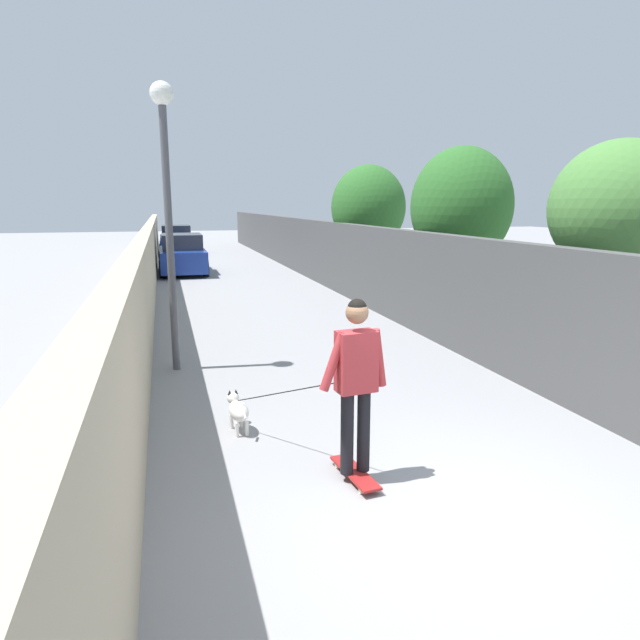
{
  "coord_description": "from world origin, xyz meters",
  "views": [
    {
      "loc": [
        -3.84,
        2.41,
        2.72
      ],
      "look_at": [
        4.01,
        0.2,
        1.0
      ],
      "focal_mm": 31.21,
      "sensor_mm": 36.0,
      "label": 1
    }
  ],
  "objects_px": {
    "tree_right_far": "(461,207)",
    "tree_right_mid": "(368,208)",
    "tree_right_near": "(619,210)",
    "person_skateboarder": "(356,373)",
    "car_far": "(176,240)",
    "car_near": "(182,255)",
    "skateboard": "(355,473)",
    "dog": "(238,410)",
    "lamp_post": "(166,180)"
  },
  "relations": [
    {
      "from": "tree_right_far",
      "to": "car_far",
      "type": "distance_m",
      "value": 21.35
    },
    {
      "from": "dog",
      "to": "skateboard",
      "type": "bearing_deg",
      "value": -147.71
    },
    {
      "from": "lamp_post",
      "to": "person_skateboarder",
      "type": "relative_size",
      "value": 2.58
    },
    {
      "from": "car_far",
      "to": "tree_right_mid",
      "type": "bearing_deg",
      "value": -159.45
    },
    {
      "from": "skateboard",
      "to": "person_skateboarder",
      "type": "relative_size",
      "value": 0.47
    },
    {
      "from": "tree_right_mid",
      "to": "skateboard",
      "type": "height_order",
      "value": "tree_right_mid"
    },
    {
      "from": "person_skateboarder",
      "to": "car_far",
      "type": "bearing_deg",
      "value": 2.17
    },
    {
      "from": "lamp_post",
      "to": "person_skateboarder",
      "type": "xyz_separation_m",
      "value": [
        -4.38,
        -1.62,
        -1.96
      ]
    },
    {
      "from": "tree_right_near",
      "to": "car_far",
      "type": "xyz_separation_m",
      "value": [
        24.96,
        5.79,
        -1.9
      ]
    },
    {
      "from": "tree_right_near",
      "to": "lamp_post",
      "type": "distance_m",
      "value": 6.84
    },
    {
      "from": "tree_right_mid",
      "to": "tree_right_far",
      "type": "relative_size",
      "value": 0.99
    },
    {
      "from": "tree_right_mid",
      "to": "person_skateboarder",
      "type": "relative_size",
      "value": 2.23
    },
    {
      "from": "tree_right_near",
      "to": "skateboard",
      "type": "xyz_separation_m",
      "value": [
        -1.99,
        4.77,
        -2.55
      ]
    },
    {
      "from": "tree_right_mid",
      "to": "lamp_post",
      "type": "relative_size",
      "value": 0.86
    },
    {
      "from": "skateboard",
      "to": "lamp_post",
      "type": "bearing_deg",
      "value": 20.33
    },
    {
      "from": "car_near",
      "to": "person_skateboarder",
      "type": "bearing_deg",
      "value": -176.69
    },
    {
      "from": "car_near",
      "to": "car_far",
      "type": "distance_m",
      "value": 9.24
    },
    {
      "from": "tree_right_near",
      "to": "car_near",
      "type": "xyz_separation_m",
      "value": [
        15.72,
        5.79,
        -1.9
      ]
    },
    {
      "from": "tree_right_far",
      "to": "dog",
      "type": "relative_size",
      "value": 2.14
    },
    {
      "from": "tree_right_near",
      "to": "dog",
      "type": "xyz_separation_m",
      "value": [
        -0.47,
        5.73,
        -2.34
      ]
    },
    {
      "from": "tree_right_near",
      "to": "person_skateboarder",
      "type": "relative_size",
      "value": 2.07
    },
    {
      "from": "skateboard",
      "to": "car_near",
      "type": "distance_m",
      "value": 17.75
    },
    {
      "from": "skateboard",
      "to": "dog",
      "type": "relative_size",
      "value": 0.44
    },
    {
      "from": "lamp_post",
      "to": "car_near",
      "type": "xyz_separation_m",
      "value": [
        13.33,
        -0.6,
        -2.36
      ]
    },
    {
      "from": "lamp_post",
      "to": "tree_right_far",
      "type": "bearing_deg",
      "value": -71.66
    },
    {
      "from": "tree_right_mid",
      "to": "tree_right_far",
      "type": "distance_m",
      "value": 5.5
    },
    {
      "from": "tree_right_near",
      "to": "tree_right_mid",
      "type": "bearing_deg",
      "value": 1.05
    },
    {
      "from": "car_near",
      "to": "skateboard",
      "type": "bearing_deg",
      "value": -176.69
    },
    {
      "from": "lamp_post",
      "to": "dog",
      "type": "distance_m",
      "value": 4.06
    },
    {
      "from": "tree_right_near",
      "to": "person_skateboarder",
      "type": "height_order",
      "value": "tree_right_near"
    },
    {
      "from": "tree_right_far",
      "to": "tree_right_mid",
      "type": "bearing_deg",
      "value": 1.58
    },
    {
      "from": "skateboard",
      "to": "dog",
      "type": "distance_m",
      "value": 1.81
    },
    {
      "from": "car_near",
      "to": "car_far",
      "type": "relative_size",
      "value": 1.04
    },
    {
      "from": "car_near",
      "to": "car_far",
      "type": "bearing_deg",
      "value": 0.0
    },
    {
      "from": "skateboard",
      "to": "car_far",
      "type": "distance_m",
      "value": 26.98
    },
    {
      "from": "tree_right_mid",
      "to": "lamp_post",
      "type": "xyz_separation_m",
      "value": [
        -7.61,
        6.21,
        0.5
      ]
    },
    {
      "from": "lamp_post",
      "to": "dog",
      "type": "height_order",
      "value": "lamp_post"
    },
    {
      "from": "tree_right_near",
      "to": "tree_right_mid",
      "type": "relative_size",
      "value": 0.93
    },
    {
      "from": "tree_right_far",
      "to": "skateboard",
      "type": "relative_size",
      "value": 4.84
    },
    {
      "from": "person_skateboarder",
      "to": "car_far",
      "type": "distance_m",
      "value": 26.97
    },
    {
      "from": "skateboard",
      "to": "dog",
      "type": "height_order",
      "value": "dog"
    },
    {
      "from": "tree_right_far",
      "to": "dog",
      "type": "distance_m",
      "value": 7.92
    },
    {
      "from": "tree_right_mid",
      "to": "person_skateboarder",
      "type": "bearing_deg",
      "value": 159.07
    },
    {
      "from": "lamp_post",
      "to": "car_far",
      "type": "relative_size",
      "value": 1.18
    },
    {
      "from": "tree_right_near",
      "to": "dog",
      "type": "bearing_deg",
      "value": 94.67
    },
    {
      "from": "dog",
      "to": "car_near",
      "type": "height_order",
      "value": "car_near"
    },
    {
      "from": "car_near",
      "to": "tree_right_near",
      "type": "bearing_deg",
      "value": -159.78
    },
    {
      "from": "tree_right_near",
      "to": "car_near",
      "type": "height_order",
      "value": "tree_right_near"
    },
    {
      "from": "person_skateboarder",
      "to": "car_far",
      "type": "relative_size",
      "value": 0.46
    },
    {
      "from": "skateboard",
      "to": "car_near",
      "type": "bearing_deg",
      "value": 3.31
    }
  ]
}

